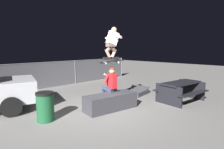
{
  "coord_description": "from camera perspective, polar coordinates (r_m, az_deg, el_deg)",
  "views": [
    {
      "loc": [
        -4.01,
        -4.38,
        2.03
      ],
      "look_at": [
        0.48,
        0.06,
        1.13
      ],
      "focal_mm": 29.62,
      "sensor_mm": 36.0,
      "label": 1
    }
  ],
  "objects": [
    {
      "name": "trash_bin",
      "position": [
        5.56,
        -19.89,
        -9.29
      ],
      "size": [
        0.5,
        0.5,
        0.82
      ],
      "color": "#19512D",
      "rests_on": "ground"
    },
    {
      "name": "picnic_table_back",
      "position": [
        7.58,
        20.44,
        -4.06
      ],
      "size": [
        1.87,
        1.56,
        0.75
      ],
      "color": "black",
      "rests_on": "ground"
    },
    {
      "name": "skateboard",
      "position": [
        6.5,
        -0.34,
        4.06
      ],
      "size": [
        1.04,
        0.34,
        0.13
      ],
      "color": "black"
    },
    {
      "name": "skater_airborne",
      "position": [
        6.53,
        0.05,
        10.11
      ],
      "size": [
        0.63,
        0.89,
        1.12
      ],
      "color": "black"
    },
    {
      "name": "fence_back",
      "position": [
        9.89,
        -20.92,
        -0.06
      ],
      "size": [
        12.05,
        0.05,
        1.34
      ],
      "color": "slate",
      "rests_on": "ground"
    },
    {
      "name": "person_sitting_on_ledge",
      "position": [
        6.53,
        -0.57,
        -3.03
      ],
      "size": [
        0.6,
        0.78,
        1.36
      ],
      "color": "#2D3856",
      "rests_on": "ground"
    },
    {
      "name": "kicker_ramp",
      "position": [
        8.38,
        7.32,
        -5.51
      ],
      "size": [
        1.17,
        1.0,
        0.39
      ],
      "color": "#38383D",
      "rests_on": "ground"
    },
    {
      "name": "ground_plane",
      "position": [
        6.28,
        -2.72,
        -10.75
      ],
      "size": [
        40.0,
        40.0,
        0.0
      ],
      "primitive_type": "plane",
      "color": "slate"
    },
    {
      "name": "ledge_box_main",
      "position": [
        6.21,
        -0.38,
        -8.4
      ],
      "size": [
        1.89,
        0.92,
        0.53
      ],
      "primitive_type": "cube",
      "rotation": [
        0.0,
        0.0,
        -0.16
      ],
      "color": "#38383D",
      "rests_on": "ground"
    }
  ]
}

